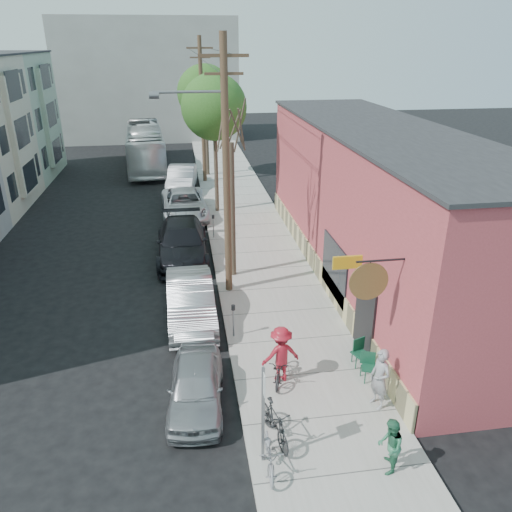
{
  "coord_description": "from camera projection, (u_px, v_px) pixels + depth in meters",
  "views": [
    {
      "loc": [
        0.77,
        -14.6,
        9.86
      ],
      "look_at": [
        3.64,
        4.42,
        1.5
      ],
      "focal_mm": 35.0,
      "sensor_mm": 36.0,
      "label": 1
    }
  ],
  "objects": [
    {
      "name": "sidewalk",
      "position": [
        249.0,
        232.0,
        27.59
      ],
      "size": [
        4.5,
        58.0,
        0.15
      ],
      "primitive_type": "cube",
      "color": "#A9A49C",
      "rests_on": "ground"
    },
    {
      "name": "sign_post",
      "position": [
        263.0,
        406.0,
        11.88
      ],
      "size": [
        0.07,
        0.45,
        2.8
      ],
      "color": "slate",
      "rests_on": "sidewalk"
    },
    {
      "name": "cafe_building",
      "position": [
        376.0,
        205.0,
        21.51
      ],
      "size": [
        6.6,
        20.2,
        6.61
      ],
      "color": "#AD4048",
      "rests_on": "ground"
    },
    {
      "name": "car_0",
      "position": [
        196.0,
        386.0,
        14.44
      ],
      "size": [
        1.88,
        3.98,
        1.32
      ],
      "primitive_type": "imported",
      "rotation": [
        0.0,
        0.0,
        -0.09
      ],
      "color": "#95969C",
      "rests_on": "ground"
    },
    {
      "name": "car_3",
      "position": [
        184.0,
        204.0,
        29.9
      ],
      "size": [
        2.88,
        5.8,
        1.58
      ],
      "primitive_type": "imported",
      "rotation": [
        0.0,
        0.0,
        0.05
      ],
      "color": "silver",
      "rests_on": "ground"
    },
    {
      "name": "car_1",
      "position": [
        191.0,
        301.0,
        18.82
      ],
      "size": [
        1.83,
        4.97,
        1.63
      ],
      "primitive_type": "imported",
      "rotation": [
        0.0,
        0.0,
        0.02
      ],
      "color": "#999CA1",
      "rests_on": "ground"
    },
    {
      "name": "tree_bare",
      "position": [
        232.0,
        212.0,
        21.31
      ],
      "size": [
        0.24,
        0.24,
        5.9
      ],
      "color": "#44392C",
      "rests_on": "sidewalk"
    },
    {
      "name": "parked_bike_a",
      "position": [
        274.0,
        422.0,
        13.0
      ],
      "size": [
        0.88,
        1.88,
        1.09
      ],
      "primitive_type": "imported",
      "rotation": [
        0.0,
        0.0,
        0.21
      ],
      "color": "black",
      "rests_on": "sidewalk"
    },
    {
      "name": "tree_leafy_far",
      "position": [
        205.0,
        93.0,
        36.72
      ],
      "size": [
        4.11,
        4.11,
        8.17
      ],
      "color": "#44392C",
      "rests_on": "sidewalk"
    },
    {
      "name": "parked_bike_b",
      "position": [
        270.0,
        454.0,
        12.15
      ],
      "size": [
        0.71,
        1.7,
        0.87
      ],
      "primitive_type": "imported",
      "rotation": [
        0.0,
        0.0,
        -0.08
      ],
      "color": "gray",
      "rests_on": "sidewalk"
    },
    {
      "name": "car_4",
      "position": [
        182.0,
        178.0,
        35.25
      ],
      "size": [
        2.33,
        5.33,
        1.71
      ],
      "primitive_type": "imported",
      "rotation": [
        0.0,
        0.0,
        -0.1
      ],
      "color": "gray",
      "rests_on": "ground"
    },
    {
      "name": "patio_chair_b",
      "position": [
        369.0,
        367.0,
        15.35
      ],
      "size": [
        0.65,
        0.65,
        0.88
      ],
      "primitive_type": null,
      "rotation": [
        0.0,
        0.0,
        -0.38
      ],
      "color": "#13452F",
      "rests_on": "sidewalk"
    },
    {
      "name": "ground",
      "position": [
        170.0,
        353.0,
        17.07
      ],
      "size": [
        120.0,
        120.0,
        0.0
      ],
      "primitive_type": "plane",
      "color": "black"
    },
    {
      "name": "car_2",
      "position": [
        182.0,
        242.0,
        24.14
      ],
      "size": [
        2.41,
        5.9,
        1.71
      ],
      "primitive_type": "imported",
      "rotation": [
        0.0,
        0.0,
        -0.0
      ],
      "color": "black",
      "rests_on": "ground"
    },
    {
      "name": "end_cap_building",
      "position": [
        150.0,
        80.0,
        52.49
      ],
      "size": [
        18.0,
        8.0,
        12.0
      ],
      "primitive_type": "cube",
      "color": "#9A9A95",
      "rests_on": "ground"
    },
    {
      "name": "cyclist_bike",
      "position": [
        280.0,
        367.0,
        15.34
      ],
      "size": [
        1.11,
        1.8,
        0.89
      ],
      "primitive_type": "imported",
      "rotation": [
        0.0,
        0.0,
        -0.33
      ],
      "color": "black",
      "rests_on": "sidewalk"
    },
    {
      "name": "bus",
      "position": [
        145.0,
        147.0,
        41.39
      ],
      "size": [
        3.7,
        12.34,
        3.39
      ],
      "primitive_type": "imported",
      "rotation": [
        0.0,
        0.0,
        0.07
      ],
      "color": "white",
      "rests_on": "ground"
    },
    {
      "name": "parking_meter_far",
      "position": [
        213.0,
        222.0,
        26.36
      ],
      "size": [
        0.14,
        0.14,
        1.24
      ],
      "color": "slate",
      "rests_on": "sidewalk"
    },
    {
      "name": "utility_pole_near",
      "position": [
        225.0,
        167.0,
        19.03
      ],
      "size": [
        3.57,
        0.28,
        10.0
      ],
      "color": "#503A28",
      "rests_on": "sidewalk"
    },
    {
      "name": "patio_chair_a",
      "position": [
        360.0,
        353.0,
        16.04
      ],
      "size": [
        0.65,
        0.65,
        0.88
      ],
      "primitive_type": null,
      "rotation": [
        0.0,
        0.0,
        0.38
      ],
      "color": "#13452F",
      "rests_on": "sidewalk"
    },
    {
      "name": "cyclist",
      "position": [
        281.0,
        354.0,
        15.15
      ],
      "size": [
        1.3,
        0.88,
        1.85
      ],
      "primitive_type": "imported",
      "rotation": [
        0.0,
        0.0,
        3.31
      ],
      "color": "maroon",
      "rests_on": "sidewalk"
    },
    {
      "name": "patron_grey",
      "position": [
        380.0,
        379.0,
        14.04
      ],
      "size": [
        0.64,
        0.79,
        1.87
      ],
      "primitive_type": "imported",
      "rotation": [
        0.0,
        0.0,
        -1.25
      ],
      "color": "gray",
      "rests_on": "sidewalk"
    },
    {
      "name": "patron_green",
      "position": [
        390.0,
        446.0,
        11.97
      ],
      "size": [
        0.79,
        0.88,
        1.49
      ],
      "primitive_type": "imported",
      "rotation": [
        0.0,
        0.0,
        -1.96
      ],
      "color": "#2C6F4D",
      "rests_on": "sidewalk"
    },
    {
      "name": "parking_meter_near",
      "position": [
        233.0,
        316.0,
        17.47
      ],
      "size": [
        0.14,
        0.14,
        1.24
      ],
      "color": "slate",
      "rests_on": "sidewalk"
    },
    {
      "name": "tree_leafy_mid",
      "position": [
        214.0,
        108.0,
        28.45
      ],
      "size": [
        3.77,
        3.77,
        8.06
      ],
      "color": "#44392C",
      "rests_on": "sidewalk"
    },
    {
      "name": "utility_pole_far",
      "position": [
        202.0,
        109.0,
        35.35
      ],
      "size": [
        1.8,
        0.28,
        10.0
      ],
      "color": "#503A28",
      "rests_on": "sidewalk"
    }
  ]
}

